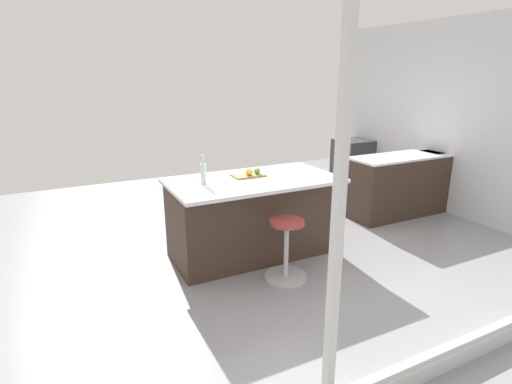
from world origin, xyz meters
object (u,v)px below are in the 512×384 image
at_px(kitchen_island, 252,216).
at_px(apple_yellow, 249,172).
at_px(water_bottle, 203,173).
at_px(apple_green, 257,171).
at_px(oven_range, 352,163).
at_px(stool_by_window, 286,251).
at_px(cutting_board, 248,175).

xyz_separation_m(kitchen_island, apple_yellow, (0.01, -0.06, 0.52)).
relative_size(kitchen_island, water_bottle, 6.04).
distance_m(kitchen_island, apple_green, 0.53).
height_order(apple_green, water_bottle, water_bottle).
relative_size(oven_range, stool_by_window, 1.36).
distance_m(oven_range, apple_green, 3.49).
bearing_deg(apple_green, cutting_board, -14.51).
bearing_deg(stool_by_window, apple_green, -93.77).
height_order(oven_range, stool_by_window, oven_range).
bearing_deg(stool_by_window, kitchen_island, -85.86).
relative_size(apple_green, water_bottle, 0.23).
distance_m(oven_range, kitchen_island, 3.56).
bearing_deg(stool_by_window, apple_yellow, -85.59).
bearing_deg(apple_yellow, oven_range, -149.20).
xyz_separation_m(kitchen_island, stool_by_window, (-0.05, 0.69, -0.17)).
bearing_deg(apple_yellow, apple_green, -175.31).
distance_m(stool_by_window, cutting_board, 1.01).
bearing_deg(stool_by_window, cutting_board, -86.13).
height_order(oven_range, kitchen_island, kitchen_island).
height_order(cutting_board, water_bottle, water_bottle).
distance_m(oven_range, stool_by_window, 3.93).
distance_m(kitchen_island, water_bottle, 0.82).
bearing_deg(cutting_board, apple_green, 165.49).
height_order(stool_by_window, apple_yellow, apple_yellow).
relative_size(oven_range, apple_yellow, 10.77).
relative_size(stool_by_window, water_bottle, 2.05).
bearing_deg(kitchen_island, apple_yellow, -82.55).
xyz_separation_m(apple_yellow, water_bottle, (0.57, 0.06, 0.06)).
xyz_separation_m(cutting_board, apple_green, (-0.10, 0.03, 0.05)).
height_order(stool_by_window, cutting_board, cutting_board).
relative_size(cutting_board, apple_green, 4.95).
xyz_separation_m(stool_by_window, water_bottle, (0.62, -0.69, 0.75)).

